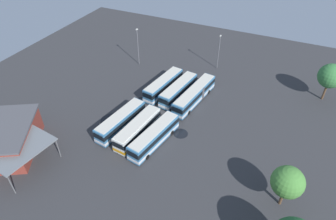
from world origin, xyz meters
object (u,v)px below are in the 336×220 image
maintenance_shelter (19,148)px  lamp_post_mid_lot (138,46)px  bus_row0_slot2 (195,95)px  tree_west_edge (288,182)px  bus_row1_slot0 (121,121)px  tree_south_edge (331,76)px  bus_row1_slot2 (154,136)px  bus_row0_slot1 (178,90)px  bus_row1_slot1 (138,129)px  lamp_post_by_building (219,51)px  depot_building (12,138)px  bus_row0_slot0 (164,85)px

maintenance_shelter → lamp_post_mid_lot: (-37.33, 0.45, 1.07)m
bus_row0_slot2 → tree_west_edge: (18.03, 20.24, 3.07)m
bus_row1_slot0 → tree_south_edge: size_ratio=1.45×
bus_row1_slot2 → maintenance_shelter: maintenance_shelter is taller
bus_row0_slot2 → tree_south_edge: tree_south_edge is taller
bus_row0_slot1 → bus_row1_slot1: 14.56m
bus_row0_slot2 → bus_row1_slot0: size_ratio=1.18×
lamp_post_by_building → tree_south_edge: 24.58m
maintenance_shelter → lamp_post_by_building: size_ratio=1.19×
bus_row1_slot2 → depot_building: size_ratio=0.85×
bus_row0_slot1 → lamp_post_mid_lot: bearing=-121.4°
maintenance_shelter → lamp_post_by_building: lamp_post_by_building is taller
bus_row1_slot0 → lamp_post_mid_lot: size_ratio=1.28×
bus_row1_slot2 → depot_building: depot_building is taller
bus_row1_slot2 → lamp_post_by_building: 30.45m
bus_row0_slot0 → depot_building: 31.02m
bus_row1_slot2 → bus_row0_slot0: bearing=-160.1°
bus_row1_slot1 → lamp_post_by_building: 30.40m
bus_row1_slot0 → tree_west_edge: 30.16m
bus_row0_slot0 → maintenance_shelter: maintenance_shelter is taller
maintenance_shelter → bus_row0_slot1: bearing=151.9°
bus_row0_slot1 → maintenance_shelter: 32.24m
lamp_post_mid_lot → lamp_post_by_building: 19.61m
tree_west_edge → tree_south_edge: size_ratio=0.87×
bus_row0_slot2 → maintenance_shelter: 33.98m
bus_row1_slot0 → lamp_post_mid_lot: lamp_post_mid_lot is taller
bus_row0_slot2 → lamp_post_by_building: size_ratio=1.64×
bus_row1_slot1 → tree_south_edge: bearing=131.7°
depot_building → lamp_post_by_building: lamp_post_by_building is taller
bus_row1_slot1 → lamp_post_mid_lot: 26.94m
bus_row0_slot2 → tree_south_edge: bearing=117.0°
bus_row1_slot0 → bus_row1_slot1: 3.96m
bus_row0_slot0 → lamp_post_by_building: 16.95m
bus_row0_slot1 → maintenance_shelter: bearing=-28.1°
depot_building → lamp_post_by_building: size_ratio=1.65×
bus_row1_slot0 → tree_west_edge: (4.36, 29.68, 3.07)m
depot_building → tree_west_edge: tree_west_edge is taller
bus_row0_slot1 → tree_south_edge: size_ratio=1.43×
bus_row0_slot1 → maintenance_shelter: size_ratio=1.15×
bus_row0_slot0 → maintenance_shelter: 31.06m
bus_row0_slot0 → bus_row0_slot1: same height
bus_row1_slot0 → tree_south_edge: bearing=127.6°
lamp_post_mid_lot → tree_south_edge: size_ratio=1.13×
bus_row1_slot0 → depot_building: depot_building is taller
bus_row0_slot1 → bus_row1_slot2: 15.07m
bus_row1_slot2 → maintenance_shelter: bearing=-51.7°
maintenance_shelter → tree_west_edge: (-10.13, 39.13, 0.82)m
maintenance_shelter → bus_row1_slot1: bearing=136.2°
bus_row1_slot0 → lamp_post_by_building: lamp_post_by_building is taller
bus_row1_slot1 → tree_south_edge: size_ratio=1.39×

